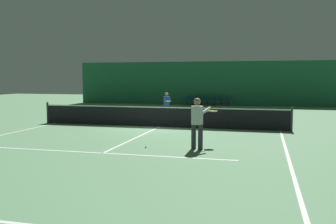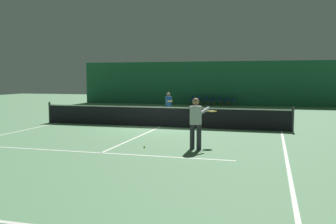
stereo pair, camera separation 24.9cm
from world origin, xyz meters
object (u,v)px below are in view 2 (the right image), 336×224
at_px(courtside_chair_4, 219,100).
at_px(courtside_chair_6, 233,100).
at_px(player_near, 196,119).
at_px(courtside_chair_0, 191,99).
at_px(tennis_net, 160,116).
at_px(courtside_chair_3, 212,100).
at_px(courtside_chair_2, 205,100).
at_px(courtside_chair_1, 198,99).
at_px(courtside_chair_5, 226,100).
at_px(tennis_ball, 144,147).
at_px(player_far, 168,103).

xyz_separation_m(courtside_chair_4, courtside_chair_6, (1.15, 0.00, 0.00)).
height_order(player_near, courtside_chair_0, player_near).
bearing_deg(tennis_net, courtside_chair_4, 86.62).
relative_size(courtside_chair_0, courtside_chair_3, 1.00).
bearing_deg(courtside_chair_4, tennis_net, -3.38).
xyz_separation_m(courtside_chair_2, courtside_chair_6, (2.30, 0.00, 0.00)).
xyz_separation_m(courtside_chair_0, courtside_chair_1, (0.58, 0.00, 0.00)).
distance_m(courtside_chair_0, courtside_chair_3, 1.73).
height_order(courtside_chair_1, courtside_chair_6, same).
height_order(tennis_net, courtside_chair_1, tennis_net).
bearing_deg(courtside_chair_4, courtside_chair_6, 90.00).
height_order(courtside_chair_0, courtside_chair_2, same).
height_order(courtside_chair_0, courtside_chair_1, same).
distance_m(courtside_chair_4, courtside_chair_5, 0.58).
bearing_deg(courtside_chair_2, courtside_chair_4, 90.00).
height_order(courtside_chair_1, courtside_chair_5, same).
bearing_deg(courtside_chair_1, courtside_chair_5, 90.00).
height_order(player_near, courtside_chair_1, player_near).
xyz_separation_m(player_near, tennis_ball, (-1.69, -0.26, -0.94)).
height_order(courtside_chair_2, courtside_chair_5, same).
distance_m(courtside_chair_0, tennis_ball, 19.54).
height_order(tennis_net, player_near, player_near).
height_order(player_far, tennis_ball, player_far).
bearing_deg(tennis_net, courtside_chair_2, 91.29).
relative_size(courtside_chair_2, courtside_chair_6, 1.00).
xyz_separation_m(courtside_chair_0, courtside_chair_2, (1.15, 0.00, 0.00)).
relative_size(courtside_chair_1, courtside_chair_2, 1.00).
xyz_separation_m(courtside_chair_1, courtside_chair_4, (1.73, 0.00, 0.00)).
relative_size(player_near, courtside_chair_3, 1.99).
xyz_separation_m(courtside_chair_2, courtside_chair_3, (0.58, 0.00, 0.00)).
distance_m(courtside_chair_2, courtside_chair_5, 1.73).
xyz_separation_m(courtside_chair_3, courtside_chair_6, (1.73, 0.00, 0.00)).
relative_size(player_far, courtside_chair_3, 1.77).
distance_m(courtside_chair_0, courtside_chair_6, 3.46).
height_order(player_far, courtside_chair_5, player_far).
distance_m(courtside_chair_3, courtside_chair_6, 1.73).
height_order(courtside_chair_3, courtside_chair_4, same).
distance_m(courtside_chair_3, tennis_ball, 19.39).
distance_m(tennis_net, courtside_chair_4, 14.13).
bearing_deg(courtside_chair_6, courtside_chair_2, -90.00).
distance_m(courtside_chair_2, courtside_chair_4, 1.15).
distance_m(tennis_net, courtside_chair_6, 14.25).
bearing_deg(courtside_chair_0, courtside_chair_4, 90.00).
xyz_separation_m(courtside_chair_6, tennis_ball, (-0.97, -19.37, -0.45)).
height_order(courtside_chair_3, courtside_chair_5, same).
relative_size(tennis_net, courtside_chair_1, 14.29).
distance_m(courtside_chair_1, courtside_chair_4, 1.73).
relative_size(player_near, courtside_chair_0, 1.99).
bearing_deg(courtside_chair_6, tennis_net, -8.01).
bearing_deg(player_far, courtside_chair_4, 152.58).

